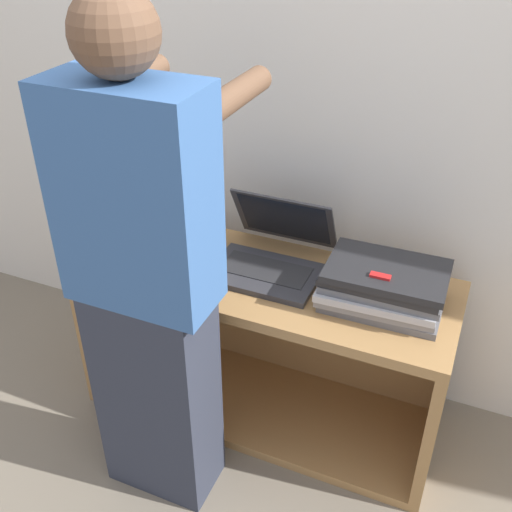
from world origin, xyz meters
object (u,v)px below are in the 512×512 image
laptop_open (271,255)px  laptop_stack_right (383,286)px  laptop_stack_left (161,241)px  person (147,287)px

laptop_open → laptop_stack_right: (0.39, -0.06, 0.02)m
laptop_stack_left → person: size_ratio=0.24×
laptop_open → laptop_stack_left: (-0.39, -0.06, -0.00)m
laptop_open → person: 0.51m
laptop_stack_left → laptop_stack_right: laptop_stack_right is taller
laptop_stack_left → laptop_stack_right: bearing=0.3°
laptop_open → laptop_stack_left: bearing=-170.9°
person → laptop_stack_right: bearing=34.8°
laptop_open → laptop_stack_right: 0.39m
laptop_stack_right → laptop_stack_left: bearing=-179.7°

